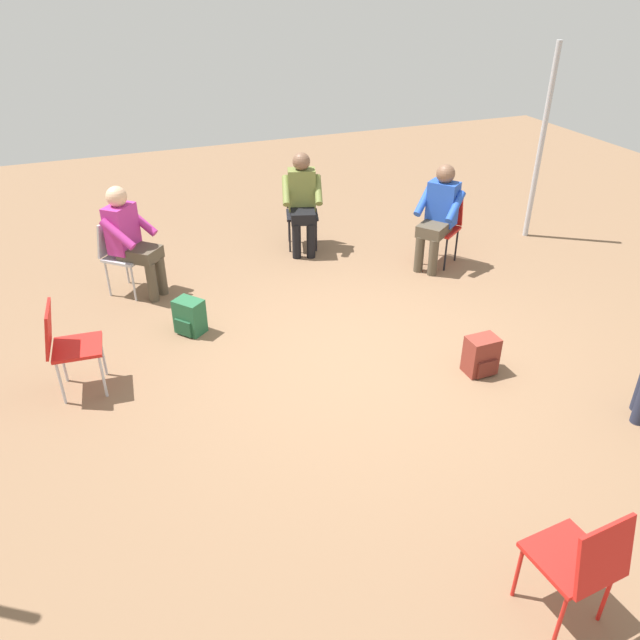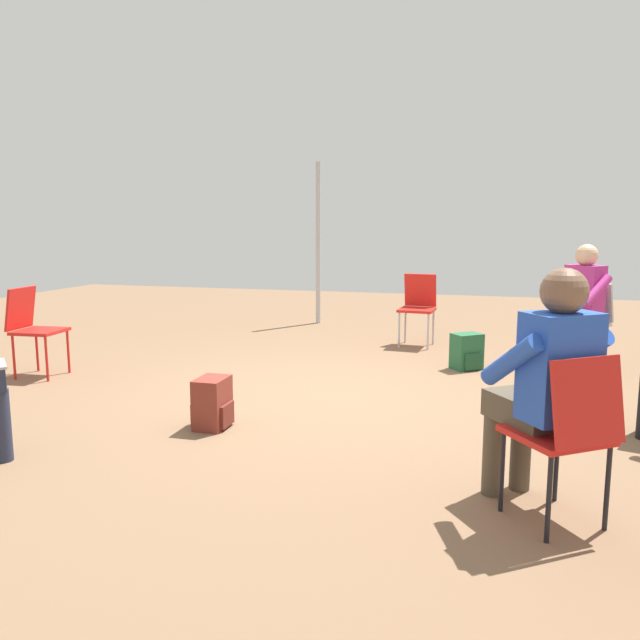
# 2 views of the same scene
# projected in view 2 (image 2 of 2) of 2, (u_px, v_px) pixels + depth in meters

# --- Properties ---
(ground_plane) EXTENTS (16.07, 16.07, 0.00)m
(ground_plane) POSITION_uv_depth(u_px,v_px,m) (331.00, 398.00, 5.20)
(ground_plane) COLOR brown
(chair_west) EXTENTS (0.47, 0.43, 0.85)m
(chair_west) POSITION_uv_depth(u_px,v_px,m) (33.00, 325.00, 5.89)
(chair_west) COLOR red
(chair_west) RESTS_ON ground
(chair_north) EXTENTS (0.43, 0.46, 0.85)m
(chair_north) POSITION_uv_depth(u_px,v_px,m) (418.00, 304.00, 7.40)
(chair_north) COLOR red
(chair_north) RESTS_ON ground
(chair_northeast) EXTENTS (0.58, 0.59, 0.85)m
(chair_northeast) POSITION_uv_depth(u_px,v_px,m) (587.00, 318.00, 6.34)
(chair_northeast) COLOR #B7B7BC
(chair_northeast) RESTS_ON ground
(chair_southeast) EXTENTS (0.57, 0.58, 0.85)m
(chair_southeast) POSITION_uv_depth(u_px,v_px,m) (567.00, 428.00, 2.92)
(chair_southeast) COLOR red
(chair_southeast) RESTS_ON ground
(person_in_blue) EXTENTS (0.63, 0.63, 1.24)m
(person_in_blue) POSITION_uv_depth(u_px,v_px,m) (545.00, 378.00, 3.04)
(person_in_blue) COLOR #4C4233
(person_in_blue) RESTS_ON ground
(person_in_magenta) EXTENTS (0.63, 0.63, 1.24)m
(person_in_magenta) POSITION_uv_depth(u_px,v_px,m) (578.00, 299.00, 6.22)
(person_in_magenta) COLOR #4C4233
(person_in_magenta) RESTS_ON ground
(backpack_near_laptop_user) EXTENTS (0.34, 0.33, 0.36)m
(backpack_near_laptop_user) POSITION_uv_depth(u_px,v_px,m) (467.00, 354.00, 6.22)
(backpack_near_laptop_user) COLOR #235B38
(backpack_near_laptop_user) RESTS_ON ground
(backpack_by_empty_chair) EXTENTS (0.25, 0.28, 0.36)m
(backpack_by_empty_chair) POSITION_uv_depth(u_px,v_px,m) (212.00, 406.00, 4.43)
(backpack_by_empty_chair) COLOR maroon
(backpack_by_empty_chair) RESTS_ON ground
(tent_pole_far) EXTENTS (0.07, 0.07, 2.31)m
(tent_pole_far) POSITION_uv_depth(u_px,v_px,m) (318.00, 244.00, 8.96)
(tent_pole_far) COLOR #B2B2B7
(tent_pole_far) RESTS_ON ground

